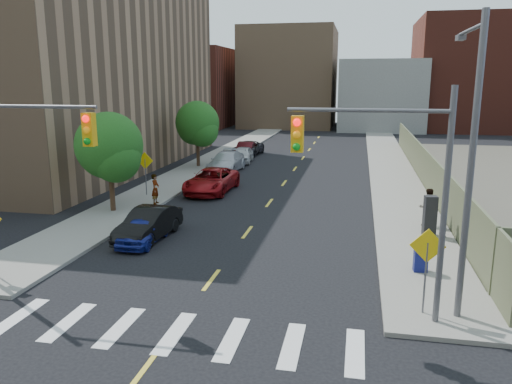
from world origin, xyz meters
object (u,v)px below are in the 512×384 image
at_px(parked_car_white, 243,155).
at_px(pedestrian_east, 428,207).
at_px(parked_car_black, 149,224).
at_px(parked_car_grey, 248,148).
at_px(parked_car_red, 212,181).
at_px(parked_car_silver, 226,162).
at_px(parked_car_maroon, 246,149).
at_px(parked_car_blue, 143,230).
at_px(payphone, 430,216).
at_px(pedestrian_west, 155,189).
at_px(mailbox, 421,256).

relative_size(parked_car_white, pedestrian_east, 2.20).
xyz_separation_m(parked_car_black, parked_car_grey, (-1.30, 26.67, -0.04)).
height_order(parked_car_red, pedestrian_east, pedestrian_east).
bearing_deg(parked_car_grey, parked_car_silver, -83.74).
height_order(parked_car_red, parked_car_grey, parked_car_red).
bearing_deg(parked_car_maroon, parked_car_blue, -89.08).
distance_m(parked_car_silver, payphone, 20.14).
relative_size(parked_car_silver, parked_car_maroon, 1.30).
height_order(pedestrian_west, pedestrian_east, pedestrian_east).
height_order(parked_car_black, pedestrian_east, pedestrian_east).
bearing_deg(parked_car_blue, parked_car_black, 88.84).
bearing_deg(parked_car_blue, parked_car_red, 88.84).
distance_m(parked_car_blue, parked_car_silver, 18.14).
distance_m(parked_car_blue, mailbox, 11.80).
bearing_deg(payphone, parked_car_red, 142.21).
xyz_separation_m(parked_car_grey, pedestrian_west, (-0.80, -20.85, 0.34)).
height_order(parked_car_maroon, pedestrian_east, pedestrian_east).
xyz_separation_m(parked_car_maroon, pedestrian_east, (13.99, -21.44, 0.39)).
bearing_deg(parked_car_black, parked_car_white, 96.16).
relative_size(parked_car_grey, mailbox, 4.04).
relative_size(parked_car_black, parked_car_red, 0.78).
bearing_deg(mailbox, parked_car_maroon, 111.07).
bearing_deg(parked_car_white, payphone, -60.73).
distance_m(parked_car_silver, pedestrian_east, 19.04).
xyz_separation_m(parked_car_maroon, payphone, (13.89, -23.07, 0.38)).
height_order(parked_car_silver, mailbox, parked_car_silver).
xyz_separation_m(parked_car_blue, parked_car_black, (0.00, 0.59, 0.10)).
distance_m(parked_car_red, parked_car_grey, 16.69).
bearing_deg(parked_car_blue, parked_car_silver, 92.00).
bearing_deg(parked_car_silver, parked_car_grey, 92.90).
xyz_separation_m(parked_car_blue, parked_car_white, (-0.79, 22.86, 0.09)).
height_order(parked_car_grey, pedestrian_west, pedestrian_west).
xyz_separation_m(parked_car_black, pedestrian_west, (-2.10, 5.82, 0.31)).
height_order(parked_car_white, pedestrian_east, pedestrian_east).
height_order(parked_car_red, payphone, payphone).
bearing_deg(parked_car_silver, parked_car_black, -85.70).
height_order(parked_car_grey, mailbox, mailbox).
distance_m(mailbox, payphone, 4.82).
height_order(parked_car_blue, parked_car_grey, parked_car_grey).
distance_m(parked_car_grey, pedestrian_east, 26.40).
relative_size(parked_car_silver, mailbox, 4.55).
xyz_separation_m(parked_car_maroon, pedestrian_west, (-0.80, -19.91, 0.33)).
height_order(parked_car_maroon, mailbox, parked_car_maroon).
xyz_separation_m(payphone, pedestrian_west, (-14.69, 3.15, -0.06)).
height_order(mailbox, pedestrian_west, pedestrian_west).
distance_m(parked_car_black, parked_car_red, 10.03).
bearing_deg(parked_car_silver, parked_car_blue, -85.80).
bearing_deg(parked_car_red, mailbox, -44.26).
height_order(parked_car_maroon, pedestrian_west, pedestrian_west).
distance_m(parked_car_black, mailbox, 11.88).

